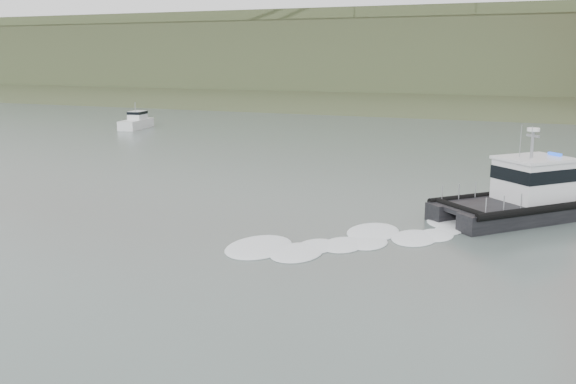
% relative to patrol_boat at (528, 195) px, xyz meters
% --- Properties ---
extents(ground, '(400.00, 400.00, 0.00)m').
position_rel_patrol_boat_xyz_m(ground, '(-10.68, -16.85, -1.29)').
color(ground, slate).
rests_on(ground, ground).
extents(headlands, '(500.00, 105.36, 27.12)m').
position_rel_patrol_boat_xyz_m(headlands, '(-10.68, 108.64, 5.76)').
color(headlands, '#313E23').
rests_on(headlands, ground).
extents(patrol_boat, '(9.97, 10.42, 5.14)m').
position_rel_patrol_boat_xyz_m(patrol_boat, '(0.00, 0.00, 0.00)').
color(patrol_boat, black).
rests_on(patrol_boat, ground).
extents(motorboat, '(3.05, 6.26, 3.30)m').
position_rel_patrol_boat_xyz_m(motorboat, '(-46.73, 28.26, -0.46)').
color(motorboat, white).
rests_on(motorboat, ground).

